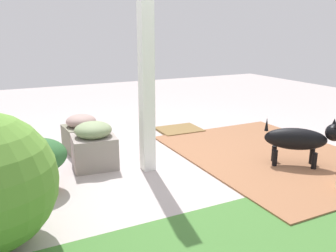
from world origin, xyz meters
name	(u,v)px	position (x,y,z in m)	size (l,w,h in m)	color
ground_plane	(167,164)	(0.00, 0.00, 0.00)	(12.00, 12.00, 0.00)	#B1A4A2
brick_path	(270,155)	(-1.14, 0.30, 0.01)	(1.80, 2.40, 0.02)	#936040
porch_pillar	(146,52)	(0.24, 0.05, 1.17)	(0.12, 0.12, 2.33)	white
stone_planter_nearest	(82,133)	(0.70, -0.83, 0.20)	(0.41, 0.41, 0.43)	slate
stone_planter_near	(94,145)	(0.70, -0.26, 0.23)	(0.47, 0.44, 0.48)	gray
terracotta_pot_broad	(39,160)	(1.27, 0.08, 0.28)	(0.48, 0.48, 0.46)	#C36C48
dog	(301,139)	(-1.17, 0.68, 0.30)	(0.66, 0.58, 0.52)	black
doormat	(179,130)	(-0.71, -1.06, 0.01)	(0.58, 0.47, 0.03)	brown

